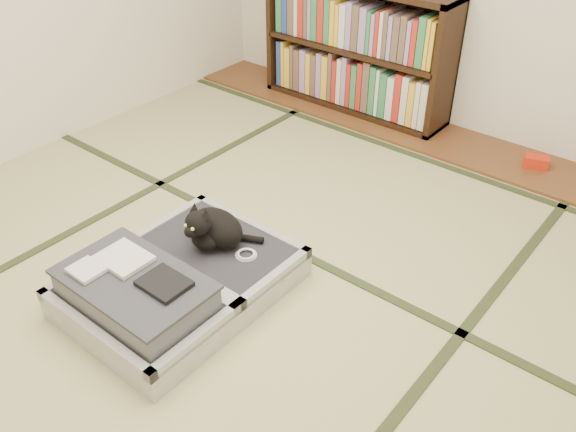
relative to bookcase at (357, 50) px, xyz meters
The scene contains 9 objects.
floor 2.23m from the bookcase, 71.12° to the right, with size 4.50×4.50×0.00m, color tan.
wood_strip 0.84m from the bookcase, ahead, with size 4.00×0.50×0.02m, color brown.
red_item 1.48m from the bookcase, ahead, with size 0.15×0.09×0.07m, color red.
tatami_borders 1.78m from the bookcase, 65.80° to the right, with size 4.00×4.50×0.01m.
bookcase is the anchor object (origin of this frame).
suitcase 2.41m from the bookcase, 76.42° to the right, with size 0.76×1.02×0.30m.
cat 2.11m from the bookcase, 75.05° to the right, with size 0.34×0.34×0.27m.
cable_coil 2.14m from the bookcase, 70.09° to the right, with size 0.11×0.11×0.03m.
hanger 2.12m from the bookcase, 79.19° to the right, with size 0.46×0.21×0.01m.
Camera 1 is at (1.61, -1.57, 1.97)m, focal length 38.00 mm.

